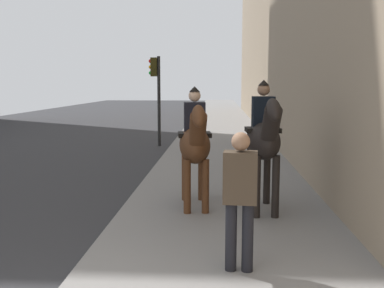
{
  "coord_description": "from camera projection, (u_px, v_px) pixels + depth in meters",
  "views": [
    {
      "loc": [
        -3.18,
        -1.78,
        2.38
      ],
      "look_at": [
        4.0,
        -1.34,
        1.4
      ],
      "focal_mm": 41.44,
      "sensor_mm": 36.0,
      "label": 1
    }
  ],
  "objects": [
    {
      "name": "mounted_horse_near",
      "position": [
        195.0,
        143.0,
        8.01
      ],
      "size": [
        2.15,
        0.73,
        2.22
      ],
      "rotation": [
        0.0,
        0.0,
        3.26
      ],
      "color": "#4C2B16",
      "rests_on": "sidewalk_slab"
    },
    {
      "name": "mounted_horse_far",
      "position": [
        264.0,
        139.0,
        7.74
      ],
      "size": [
        2.15,
        0.64,
        2.33
      ],
      "rotation": [
        0.0,
        0.0,
        3.2
      ],
      "color": "black",
      "rests_on": "sidewalk_slab"
    },
    {
      "name": "pedestrian_greeting",
      "position": [
        240.0,
        192.0,
        5.27
      ],
      "size": [
        0.29,
        0.42,
        1.7
      ],
      "rotation": [
        0.0,
        0.0,
        -0.08
      ],
      "color": "black",
      "rests_on": "sidewalk_slab"
    },
    {
      "name": "traffic_light_near_curb",
      "position": [
        156.0,
        86.0,
        16.75
      ],
      "size": [
        0.2,
        0.44,
        3.4
      ],
      "color": "black",
      "rests_on": "ground"
    }
  ]
}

